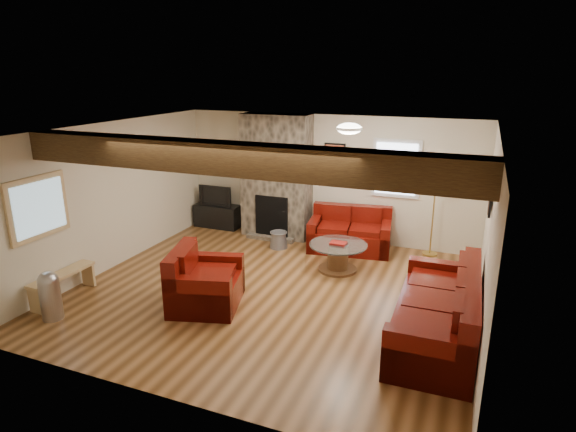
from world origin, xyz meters
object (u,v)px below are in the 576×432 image
loveseat (350,230)px  tv_cabinet (218,216)px  coffee_table (338,257)px  sofa_three (436,307)px  floor_lamp (436,186)px  armchair_red (206,278)px  television (217,195)px

loveseat → tv_cabinet: loveseat is taller
coffee_table → tv_cabinet: 3.41m
sofa_three → coffee_table: bearing=-134.2°
floor_lamp → sofa_three: bearing=-82.9°
tv_cabinet → floor_lamp: 4.65m
sofa_three → floor_lamp: (-0.38, 3.03, 0.87)m
tv_cabinet → floor_lamp: size_ratio=0.65×
armchair_red → television: television is taller
armchair_red → television: size_ratio=1.39×
coffee_table → tv_cabinet: (-3.13, 1.34, 0.01)m
coffee_table → loveseat: bearing=93.9°
loveseat → television: size_ratio=1.98×
loveseat → tv_cabinet: (-3.06, 0.30, -0.16)m
tv_cabinet → floor_lamp: bearing=0.3°
coffee_table → floor_lamp: size_ratio=0.64×
armchair_red → television: 3.71m
sofa_three → tv_cabinet: sofa_three is taller
coffee_table → television: size_ratio=1.28×
tv_cabinet → television: 0.47m
sofa_three → floor_lamp: size_ratio=1.51×
floor_lamp → armchair_red: bearing=-130.5°
sofa_three → armchair_red: size_ratio=2.18×
sofa_three → tv_cabinet: size_ratio=2.33×
coffee_table → tv_cabinet: bearing=156.8°
sofa_three → television: size_ratio=3.02×
coffee_table → television: bearing=156.8°
sofa_three → television: bearing=-122.5°
sofa_three → armchair_red: 3.21m
sofa_three → loveseat: bearing=-146.7°
loveseat → armchair_red: 3.28m
tv_cabinet → floor_lamp: floor_lamp is taller
armchair_red → tv_cabinet: bearing=11.0°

